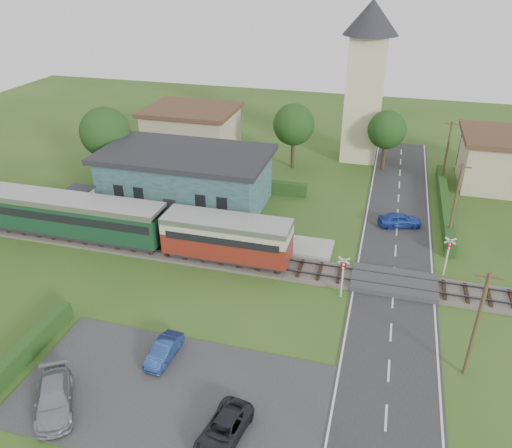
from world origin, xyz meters
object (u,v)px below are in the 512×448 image
(equipment_hut, at_px, (80,202))
(train, at_px, (41,211))
(station_building, at_px, (186,177))
(car_on_road, at_px, (400,220))
(car_park_blue, at_px, (164,350))
(house_east, at_px, (503,160))
(church_tower, at_px, (367,71))
(crossing_signal_far, at_px, (448,251))
(pedestrian_near, at_px, (256,233))
(car_park_dark, at_px, (224,430))
(crossing_signal_near, at_px, (343,271))
(house_west, at_px, (192,130))
(pedestrian_far, at_px, (101,213))
(car_park_silver, at_px, (54,398))

(equipment_hut, distance_m, train, 3.63)
(station_building, height_order, car_on_road, station_building)
(car_park_blue, bearing_deg, house_east, 58.98)
(station_building, relative_size, train, 0.37)
(church_tower, height_order, car_park_blue, church_tower)
(train, relative_size, crossing_signal_far, 13.18)
(pedestrian_near, bearing_deg, car_park_dark, 123.45)
(crossing_signal_near, bearing_deg, house_west, 130.11)
(church_tower, distance_m, crossing_signal_near, 29.57)
(house_west, relative_size, car_park_dark, 2.74)
(house_east, xyz_separation_m, pedestrian_far, (-35.55, -19.51, -1.55))
(station_building, xyz_separation_m, car_park_dark, (12.21, -24.92, -2.07))
(house_east, relative_size, car_park_dark, 2.23)
(station_building, distance_m, crossing_signal_near, 19.98)
(station_building, bearing_deg, church_tower, 48.59)
(house_east, relative_size, crossing_signal_far, 2.69)
(train, distance_m, house_west, 23.47)
(church_tower, distance_m, car_park_dark, 43.10)
(crossing_signal_near, xyz_separation_m, pedestrian_far, (-21.95, 4.90, -0.89))
(crossing_signal_far, bearing_deg, pedestrian_near, 178.82)
(crossing_signal_far, height_order, pedestrian_near, crossing_signal_far)
(house_west, height_order, car_on_road, house_west)
(house_east, relative_size, pedestrian_far, 5.49)
(equipment_hut, bearing_deg, pedestrian_far, -16.11)
(equipment_hut, distance_m, station_building, 9.92)
(car_park_blue, relative_size, pedestrian_near, 1.97)
(equipment_hut, distance_m, car_park_blue, 20.99)
(car_park_blue, bearing_deg, pedestrian_near, 86.36)
(station_building, xyz_separation_m, car_park_blue, (6.94, -20.49, -2.08))
(car_park_blue, distance_m, pedestrian_near, 14.33)
(car_park_blue, bearing_deg, equipment_hut, 138.99)
(church_tower, height_order, house_east, church_tower)
(car_on_road, relative_size, car_park_silver, 0.83)
(house_west, height_order, car_park_dark, house_west)
(car_on_road, height_order, car_park_silver, car_park_silver)
(crossing_signal_near, relative_size, pedestrian_far, 2.04)
(train, xyz_separation_m, car_on_road, (29.81, 9.48, -1.49))
(car_park_dark, xyz_separation_m, pedestrian_near, (-3.48, 18.63, 0.65))
(house_west, height_order, car_park_blue, house_west)
(crossing_signal_near, bearing_deg, car_park_dark, -107.22)
(crossing_signal_far, xyz_separation_m, car_on_road, (-3.44, 7.09, -1.45))
(station_building, relative_size, pedestrian_far, 9.98)
(car_park_dark, bearing_deg, house_west, 122.49)
(train, xyz_separation_m, church_tower, (24.65, 26.00, 8.05))
(pedestrian_far, bearing_deg, car_park_dark, -151.92)
(car_on_road, bearing_deg, station_building, 74.01)
(crossing_signal_near, xyz_separation_m, pedestrian_near, (-7.67, 5.11, -0.86))
(car_on_road, height_order, car_park_blue, car_on_road)
(house_east, distance_m, crossing_signal_far, 20.64)
(house_west, relative_size, pedestrian_near, 6.51)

